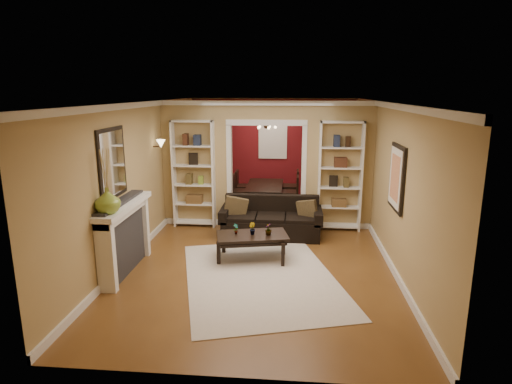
# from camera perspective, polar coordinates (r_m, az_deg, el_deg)

# --- Properties ---
(floor) EXTENTS (8.00, 8.00, 0.00)m
(floor) POSITION_cam_1_polar(r_m,az_deg,el_deg) (8.37, 0.82, -6.89)
(floor) COLOR brown
(floor) RESTS_ON ground
(ceiling) EXTENTS (8.00, 8.00, 0.00)m
(ceiling) POSITION_cam_1_polar(r_m,az_deg,el_deg) (7.85, 0.88, 11.92)
(ceiling) COLOR white
(ceiling) RESTS_ON ground
(wall_back) EXTENTS (8.00, 0.00, 8.00)m
(wall_back) POSITION_cam_1_polar(r_m,az_deg,el_deg) (11.95, 2.26, 5.91)
(wall_back) COLOR tan
(wall_back) RESTS_ON ground
(wall_front) EXTENTS (8.00, 0.00, 8.00)m
(wall_front) POSITION_cam_1_polar(r_m,az_deg,el_deg) (4.17, -3.23, -8.44)
(wall_front) COLOR tan
(wall_front) RESTS_ON ground
(wall_left) EXTENTS (0.00, 8.00, 8.00)m
(wall_left) POSITION_cam_1_polar(r_m,az_deg,el_deg) (8.47, -14.54, 2.40)
(wall_left) COLOR tan
(wall_left) RESTS_ON ground
(wall_right) EXTENTS (0.00, 8.00, 8.00)m
(wall_right) POSITION_cam_1_polar(r_m,az_deg,el_deg) (8.16, 16.82, 1.85)
(wall_right) COLOR tan
(wall_right) RESTS_ON ground
(partition_wall) EXTENTS (4.50, 0.15, 2.70)m
(partition_wall) POSITION_cam_1_polar(r_m,az_deg,el_deg) (9.18, 1.40, 3.66)
(partition_wall) COLOR tan
(partition_wall) RESTS_ON floor
(red_back_panel) EXTENTS (4.44, 0.04, 2.64)m
(red_back_panel) POSITION_cam_1_polar(r_m,az_deg,el_deg) (11.92, 2.25, 5.75)
(red_back_panel) COLOR maroon
(red_back_panel) RESTS_ON floor
(dining_window) EXTENTS (0.78, 0.03, 0.98)m
(dining_window) POSITION_cam_1_polar(r_m,az_deg,el_deg) (11.85, 2.25, 6.83)
(dining_window) COLOR #8CA5CC
(dining_window) RESTS_ON wall_back
(area_rug) EXTENTS (3.07, 3.71, 0.01)m
(area_rug) POSITION_cam_1_polar(r_m,az_deg,el_deg) (6.93, 0.59, -11.30)
(area_rug) COLOR beige
(area_rug) RESTS_ON floor
(sofa) EXTENTS (2.04, 0.88, 0.80)m
(sofa) POSITION_cam_1_polar(r_m,az_deg,el_deg) (8.66, 2.03, -3.42)
(sofa) COLOR black
(sofa) RESTS_ON floor
(pillow_left) EXTENTS (0.47, 0.22, 0.46)m
(pillow_left) POSITION_cam_1_polar(r_m,az_deg,el_deg) (8.65, -2.76, -1.95)
(pillow_left) COLOR brown
(pillow_left) RESTS_ON sofa
(pillow_right) EXTENTS (0.40, 0.27, 0.39)m
(pillow_right) POSITION_cam_1_polar(r_m,az_deg,el_deg) (8.58, 6.85, -2.36)
(pillow_right) COLOR brown
(pillow_right) RESTS_ON sofa
(coffee_table) EXTENTS (1.33, 0.90, 0.46)m
(coffee_table) POSITION_cam_1_polar(r_m,az_deg,el_deg) (7.55, -0.52, -7.33)
(coffee_table) COLOR black
(coffee_table) RESTS_ON floor
(plant_left) EXTENTS (0.11, 0.12, 0.18)m
(plant_left) POSITION_cam_1_polar(r_m,az_deg,el_deg) (7.47, -2.70, -4.94)
(plant_left) COLOR #336626
(plant_left) RESTS_ON coffee_table
(plant_center) EXTENTS (0.15, 0.15, 0.21)m
(plant_center) POSITION_cam_1_polar(r_m,az_deg,el_deg) (7.44, -0.53, -4.91)
(plant_center) COLOR #336626
(plant_center) RESTS_ON coffee_table
(plant_right) EXTENTS (0.12, 0.12, 0.21)m
(plant_right) POSITION_cam_1_polar(r_m,az_deg,el_deg) (7.42, 1.66, -4.98)
(plant_right) COLOR #336626
(plant_right) RESTS_ON coffee_table
(bookshelf_left) EXTENTS (0.90, 0.30, 2.30)m
(bookshelf_left) POSITION_cam_1_polar(r_m,az_deg,el_deg) (9.28, -8.28, 2.37)
(bookshelf_left) COLOR white
(bookshelf_left) RESTS_ON floor
(bookshelf_right) EXTENTS (0.90, 0.30, 2.30)m
(bookshelf_right) POSITION_cam_1_polar(r_m,az_deg,el_deg) (9.08, 11.13, 2.02)
(bookshelf_right) COLOR white
(bookshelf_right) RESTS_ON floor
(fireplace) EXTENTS (0.32, 1.70, 1.16)m
(fireplace) POSITION_cam_1_polar(r_m,az_deg,el_deg) (7.25, -16.90, -5.89)
(fireplace) COLOR white
(fireplace) RESTS_ON floor
(vase) EXTENTS (0.48, 0.48, 0.38)m
(vase) POSITION_cam_1_polar(r_m,az_deg,el_deg) (6.53, -19.18, -1.10)
(vase) COLOR olive
(vase) RESTS_ON fireplace
(mirror) EXTENTS (0.03, 0.95, 1.10)m
(mirror) POSITION_cam_1_polar(r_m,az_deg,el_deg) (7.01, -18.63, 3.65)
(mirror) COLOR silver
(mirror) RESTS_ON wall_left
(wall_sconce) EXTENTS (0.18, 0.18, 0.22)m
(wall_sconce) POSITION_cam_1_polar(r_m,az_deg,el_deg) (8.88, -12.93, 6.12)
(wall_sconce) COLOR #FFE0A5
(wall_sconce) RESTS_ON wall_left
(framed_art) EXTENTS (0.04, 0.85, 1.05)m
(framed_art) POSITION_cam_1_polar(r_m,az_deg,el_deg) (7.15, 18.19, 1.83)
(framed_art) COLOR black
(framed_art) RESTS_ON wall_right
(dining_table) EXTENTS (1.62, 0.90, 0.57)m
(dining_table) POSITION_cam_1_polar(r_m,az_deg,el_deg) (10.91, 1.34, -0.49)
(dining_table) COLOR black
(dining_table) RESTS_ON floor
(dining_chair_nw) EXTENTS (0.52, 0.52, 0.90)m
(dining_chair_nw) POSITION_cam_1_polar(r_m,az_deg,el_deg) (10.63, -1.72, 0.06)
(dining_chair_nw) COLOR black
(dining_chair_nw) RESTS_ON floor
(dining_chair_ne) EXTENTS (0.55, 0.55, 0.89)m
(dining_chair_ne) POSITION_cam_1_polar(r_m,az_deg,el_deg) (10.56, 4.22, -0.09)
(dining_chair_ne) COLOR black
(dining_chair_ne) RESTS_ON floor
(dining_chair_sw) EXTENTS (0.51, 0.51, 0.89)m
(dining_chair_sw) POSITION_cam_1_polar(r_m,az_deg,el_deg) (11.21, -1.36, 0.72)
(dining_chair_sw) COLOR black
(dining_chair_sw) RESTS_ON floor
(dining_chair_se) EXTENTS (0.49, 0.49, 0.93)m
(dining_chair_se) POSITION_cam_1_polar(r_m,az_deg,el_deg) (11.14, 4.27, 0.72)
(dining_chair_se) COLOR black
(dining_chair_se) RESTS_ON floor
(chandelier) EXTENTS (0.50, 0.50, 0.30)m
(chandelier) POSITION_cam_1_polar(r_m,az_deg,el_deg) (10.58, 1.94, 8.60)
(chandelier) COLOR #342417
(chandelier) RESTS_ON ceiling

